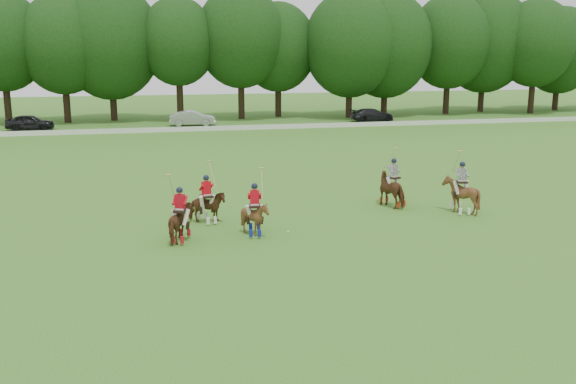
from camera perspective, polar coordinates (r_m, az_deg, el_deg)
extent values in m
plane|color=#366F1F|center=(23.41, -1.41, -5.70)|extent=(180.00, 180.00, 0.00)
cylinder|color=black|center=(72.03, -23.70, 7.57)|extent=(0.70, 0.70, 4.98)
ellipsoid|color=black|center=(71.88, -24.10, 12.16)|extent=(8.80, 8.80, 10.12)
cylinder|color=black|center=(70.81, -19.09, 7.73)|extent=(0.70, 0.70, 4.64)
ellipsoid|color=black|center=(70.64, -19.42, 12.27)|extent=(8.80, 8.80, 10.13)
cylinder|color=black|center=(71.53, -15.27, 7.88)|extent=(0.70, 0.70, 4.31)
ellipsoid|color=black|center=(71.35, -15.56, 12.81)|extent=(10.67, 10.67, 12.27)
cylinder|color=black|center=(70.08, -9.59, 8.43)|extent=(0.70, 0.70, 5.24)
ellipsoid|color=black|center=(69.94, -9.76, 13.05)|extent=(8.06, 8.06, 9.26)
cylinder|color=black|center=(71.06, -4.18, 8.60)|extent=(0.70, 0.70, 5.19)
ellipsoid|color=black|center=(70.92, -4.26, 13.57)|extent=(9.50, 9.50, 10.92)
cylinder|color=black|center=(73.26, -0.88, 8.47)|extent=(0.70, 0.70, 4.48)
ellipsoid|color=black|center=(73.09, -0.89, 12.75)|extent=(8.60, 8.60, 9.89)
cylinder|color=black|center=(72.56, 5.44, 8.27)|extent=(0.70, 0.70, 4.21)
ellipsoid|color=black|center=(72.38, 5.54, 12.93)|extent=(10.11, 10.11, 11.63)
cylinder|color=black|center=(75.44, 8.54, 8.29)|extent=(0.70, 0.70, 4.07)
ellipsoid|color=black|center=(75.26, 8.69, 12.82)|extent=(10.46, 10.46, 12.03)
cylinder|color=black|center=(78.86, 13.91, 8.51)|extent=(0.70, 0.70, 4.79)
ellipsoid|color=black|center=(78.72, 14.14, 12.83)|extent=(9.47, 9.47, 10.89)
cylinder|color=black|center=(82.81, 16.80, 8.39)|extent=(0.70, 0.70, 4.44)
ellipsoid|color=black|center=(82.66, 17.08, 12.74)|extent=(10.84, 10.84, 12.47)
cylinder|color=black|center=(82.64, 20.84, 8.25)|extent=(0.70, 0.70, 4.86)
ellipsoid|color=black|center=(82.50, 21.16, 12.25)|extent=(8.94, 8.94, 10.28)
cylinder|color=black|center=(88.21, 22.70, 8.00)|extent=(0.70, 0.70, 3.90)
ellipsoid|color=black|center=(88.05, 23.00, 11.52)|extent=(9.29, 9.29, 10.68)
cube|color=white|center=(60.37, -8.84, 5.55)|extent=(120.00, 0.10, 0.44)
imported|color=black|center=(65.37, -21.95, 5.78)|extent=(4.45, 2.06, 1.47)
imported|color=#A8A8AD|center=(64.83, -8.48, 6.50)|extent=(4.64, 1.94, 1.49)
imported|color=black|center=(69.01, 7.48, 6.82)|extent=(4.72, 2.06, 1.35)
imported|color=#552A16|center=(25.26, -9.52, -2.79)|extent=(1.28, 1.87, 1.44)
cube|color=black|center=(25.13, -9.56, -1.63)|extent=(0.59, 0.67, 0.08)
cylinder|color=tan|center=(25.01, -10.30, 0.43)|extent=(0.27, 0.74, 1.08)
imported|color=#552A16|center=(27.85, -7.23, -1.37)|extent=(1.64, 1.50, 1.37)
cube|color=black|center=(27.74, -7.26, -0.37)|extent=(0.58, 0.66, 0.08)
cylinder|color=tan|center=(27.66, -6.73, 1.56)|extent=(0.25, 0.75, 1.08)
imported|color=#552A16|center=(25.82, -2.97, -2.35)|extent=(1.32, 1.44, 1.40)
cube|color=black|center=(25.70, -2.98, -1.24)|extent=(0.52, 0.62, 0.08)
cylinder|color=tan|center=(25.50, -2.33, 0.78)|extent=(0.15, 0.76, 1.08)
imported|color=#552A16|center=(30.99, 9.31, 0.20)|extent=(1.52, 2.10, 1.62)
cube|color=black|center=(30.87, 9.35, 1.28)|extent=(0.62, 0.68, 0.08)
cylinder|color=tan|center=(30.50, 9.01, 2.92)|extent=(0.31, 0.73, 1.08)
imported|color=#552A16|center=(30.38, 15.10, -0.25)|extent=(1.55, 1.70, 1.68)
cube|color=black|center=(30.25, 15.16, 0.89)|extent=(0.51, 0.62, 0.08)
cylinder|color=tan|center=(29.98, 14.72, 2.60)|extent=(0.14, 0.77, 1.08)
sphere|color=white|center=(26.28, 0.01, -3.55)|extent=(0.09, 0.09, 0.09)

